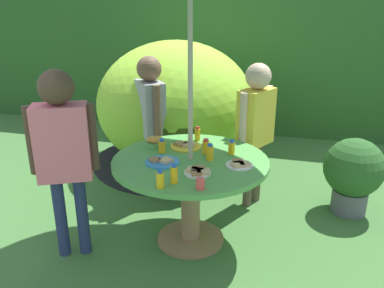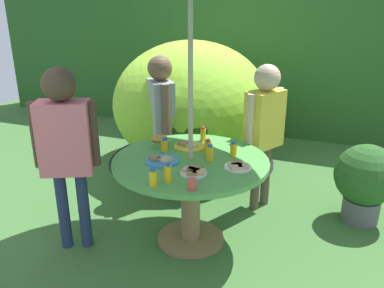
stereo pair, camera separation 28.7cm
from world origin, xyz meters
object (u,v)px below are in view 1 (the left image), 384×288
object	(u,v)px
wooden_chair	(170,133)
juice_bottle_front_edge	(162,146)
child_in_yellow_shirt	(256,117)
plate_mid_right	(162,161)
plate_near_right	(239,164)
juice_bottle_center_front	(198,134)
child_in_grey_shirt	(151,109)
child_in_pink_shirt	(63,143)
snack_bowl	(155,142)
garden_table	(190,179)
juice_bottle_far_left	(206,147)
potted_plant	(353,172)
juice_bottle_near_left	(174,174)
juice_bottle_spot_a	(160,179)
cup_near	(200,184)
dome_tent	(175,104)
plate_back_edge	(186,146)
juice_bottle_center_back	(210,152)
juice_bottle_mid_left	(232,148)
plate_far_right	(198,171)

from	to	relation	value
wooden_chair	juice_bottle_front_edge	world-z (taller)	wooden_chair
child_in_yellow_shirt	plate_mid_right	xyz separation A→B (m)	(-0.58, -0.89, -0.13)
plate_near_right	juice_bottle_center_front	xyz separation A→B (m)	(-0.43, 0.46, 0.04)
wooden_chair	child_in_grey_shirt	world-z (taller)	child_in_grey_shirt
wooden_chair	child_in_pink_shirt	distance (m)	1.53
juice_bottle_front_edge	plate_near_right	bearing A→B (deg)	-10.69
snack_bowl	wooden_chair	bearing A→B (deg)	100.23
garden_table	juice_bottle_far_left	size ratio (longest dim) A/B	9.96
garden_table	potted_plant	size ratio (longest dim) A/B	1.68
juice_bottle_near_left	juice_bottle_far_left	world-z (taller)	juice_bottle_near_left
juice_bottle_spot_a	cup_near	xyz separation A→B (m)	(0.25, 0.04, -0.02)
dome_tent	plate_back_edge	distance (m)	1.45
plate_back_edge	juice_bottle_center_back	bearing A→B (deg)	-40.63
juice_bottle_far_left	juice_bottle_mid_left	distance (m)	0.20
wooden_chair	plate_mid_right	distance (m)	1.24
juice_bottle_near_left	plate_back_edge	bearing A→B (deg)	99.57
child_in_grey_shirt	plate_near_right	bearing A→B (deg)	12.53
garden_table	child_in_grey_shirt	distance (m)	1.01
child_in_pink_shirt	wooden_chair	bearing A→B (deg)	52.31
plate_mid_right	juice_bottle_center_back	size ratio (longest dim) A/B	1.99
juice_bottle_near_left	juice_bottle_spot_a	distance (m)	0.11
child_in_yellow_shirt	wooden_chair	bearing A→B (deg)	-80.57
juice_bottle_center_front	juice_bottle_near_left	bearing A→B (deg)	-85.96
potted_plant	juice_bottle_mid_left	xyz separation A→B (m)	(-1.00, -0.64, 0.37)
child_in_yellow_shirt	plate_far_right	bearing A→B (deg)	11.91
juice_bottle_front_edge	child_in_yellow_shirt	bearing A→B (deg)	46.27
plate_near_right	plate_far_right	bearing A→B (deg)	-141.84
plate_near_right	juice_bottle_front_edge	distance (m)	0.64
juice_bottle_front_edge	snack_bowl	bearing A→B (deg)	131.98
plate_back_edge	snack_bowl	bearing A→B (deg)	-169.18
plate_mid_right	garden_table	bearing A→B (deg)	33.99
potted_plant	child_in_grey_shirt	distance (m)	1.94
plate_mid_right	dome_tent	bearing A→B (deg)	104.26
plate_mid_right	cup_near	size ratio (longest dim) A/B	3.58
juice_bottle_near_left	cup_near	distance (m)	0.19
child_in_grey_shirt	child_in_pink_shirt	bearing A→B (deg)	-49.52
juice_bottle_mid_left	child_in_grey_shirt	bearing A→B (deg)	147.51
plate_near_right	juice_bottle_center_back	size ratio (longest dim) A/B	1.54
plate_back_edge	juice_bottle_center_front	size ratio (longest dim) A/B	2.14
wooden_chair	juice_bottle_mid_left	xyz separation A→B (m)	(0.79, -0.88, 0.23)
potted_plant	juice_bottle_front_edge	size ratio (longest dim) A/B	6.45
plate_near_right	juice_bottle_center_back	bearing A→B (deg)	165.26
child_in_pink_shirt	cup_near	bearing A→B (deg)	-29.85
plate_far_right	juice_bottle_center_back	xyz separation A→B (m)	(0.03, 0.26, 0.04)
snack_bowl	juice_bottle_mid_left	xyz separation A→B (m)	(0.63, -0.01, 0.02)
child_in_yellow_shirt	juice_bottle_far_left	world-z (taller)	child_in_yellow_shirt
plate_back_edge	juice_bottle_mid_left	xyz separation A→B (m)	(0.39, -0.05, 0.04)
plate_far_right	juice_bottle_mid_left	bearing A→B (deg)	69.08
plate_near_right	juice_bottle_spot_a	bearing A→B (deg)	-132.69
juice_bottle_near_left	juice_bottle_center_back	distance (m)	0.47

